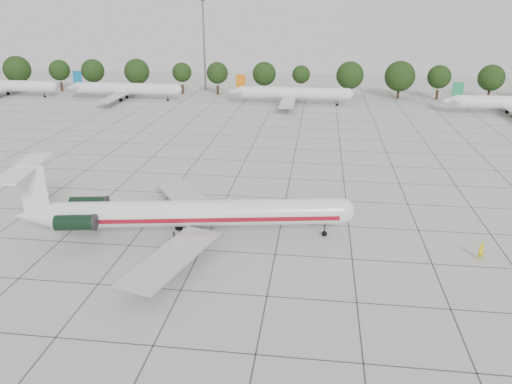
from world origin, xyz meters
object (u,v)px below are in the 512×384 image
Objects in this scene: bg_airliner_c at (292,93)px; floodlight_mast at (204,40)px; ground_crew at (481,251)px; bg_airliner_a at (4,86)px; main_airliner at (181,213)px; bg_airliner_b at (126,89)px.

floodlight_mast is at bearing 144.42° from bg_airliner_c.
floodlight_mast is (-51.01, 98.43, 13.31)m from ground_crew.
main_airliner is at bearing -48.03° from bg_airliner_a.
bg_airliner_a is (-71.93, 79.96, -0.18)m from main_airliner.
bg_airliner_a is (-103.66, 80.83, 1.94)m from ground_crew.
ground_crew is 0.07× the size of bg_airliner_a.
bg_airliner_c is at bearing -89.31° from ground_crew.
main_airliner reaches higher than bg_airliner_a.
bg_airliner_b is at bearing 105.36° from main_airliner.
bg_airliner_c is 1.11× the size of floodlight_mast.
bg_airliner_b is at bearing -134.07° from floodlight_mast.
main_airliner is at bearing -65.11° from bg_airliner_b.
bg_airliner_a is 1.11× the size of floodlight_mast.
bg_airliner_a is 1.00× the size of bg_airliner_c.
ground_crew is at bearing -49.50° from bg_airliner_b.
bg_airliner_a is at bearing 179.10° from bg_airliner_b.
ground_crew is at bearing -62.60° from floodlight_mast.
floodlight_mast is at bearing 45.93° from bg_airliner_b.
bg_airliner_a is 35.09m from bg_airliner_b.
bg_airliner_a is 1.00× the size of bg_airliner_b.
bg_airliner_b is (-68.57, 80.28, 1.94)m from ground_crew.
ground_crew is (31.73, -0.87, -2.12)m from main_airliner.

